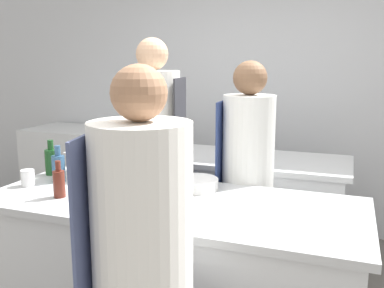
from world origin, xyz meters
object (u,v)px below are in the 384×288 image
(chef_at_stove, at_px, (155,166))
(stockpot, at_px, (152,144))
(chef_at_prep_near, at_px, (143,287))
(bottle_cooking_oil, at_px, (170,200))
(bottle_sauce, at_px, (59,183))
(cup, at_px, (28,178))
(oven_range, at_px, (77,171))
(bowl_mixing_large, at_px, (195,184))
(bottle_water, at_px, (129,203))
(bowl_prep_small, at_px, (115,200))
(bottle_vinegar, at_px, (58,167))
(chef_at_pass_far, at_px, (247,188))
(bottle_wine, at_px, (51,161))
(bottle_olive_oil, at_px, (165,183))

(chef_at_stove, bearing_deg, stockpot, -162.07)
(chef_at_prep_near, xyz_separation_m, bottle_cooking_oil, (-0.10, 0.50, 0.18))
(bottle_sauce, relative_size, cup, 2.10)
(oven_range, height_order, chef_at_stove, chef_at_stove)
(bottle_sauce, bearing_deg, bowl_mixing_large, 32.08)
(bottle_cooking_oil, distance_m, bottle_water, 0.19)
(oven_range, bearing_deg, bottle_sauce, -56.55)
(bowl_prep_small, bearing_deg, bottle_vinegar, 152.50)
(bowl_mixing_large, relative_size, bowl_prep_small, 1.11)
(chef_at_prep_near, height_order, chef_at_pass_far, chef_at_pass_far)
(oven_range, distance_m, bottle_water, 2.81)
(bowl_mixing_large, bearing_deg, chef_at_pass_far, 54.78)
(bottle_water, xyz_separation_m, bowl_mixing_large, (0.12, 0.59, -0.06))
(bottle_cooking_oil, xyz_separation_m, bottle_sauce, (-0.71, 0.08, -0.01))
(bottle_wine, height_order, bottle_sauce, bottle_wine)
(bowl_prep_small, xyz_separation_m, stockpot, (-0.40, 1.28, 0.04))
(chef_at_prep_near, height_order, stockpot, chef_at_prep_near)
(bottle_water, bearing_deg, bottle_sauce, 161.77)
(chef_at_stove, height_order, cup, chef_at_stove)
(bowl_mixing_large, distance_m, cup, 1.03)
(bottle_water, bearing_deg, chef_at_prep_near, -56.03)
(bottle_wine, bearing_deg, bottle_vinegar, -39.41)
(bottle_cooking_oil, height_order, bowl_mixing_large, bottle_cooking_oil)
(bottle_wine, height_order, bowl_mixing_large, bottle_wine)
(chef_at_prep_near, height_order, bottle_cooking_oil, chef_at_prep_near)
(cup, bearing_deg, bowl_prep_small, -12.80)
(chef_at_stove, bearing_deg, oven_range, -136.25)
(chef_at_prep_near, relative_size, chef_at_pass_far, 0.99)
(bottle_olive_oil, relative_size, bottle_wine, 1.12)
(bottle_vinegar, relative_size, stockpot, 0.96)
(chef_at_pass_far, bearing_deg, bottle_water, 157.01)
(chef_at_prep_near, bearing_deg, bottle_cooking_oil, -1.50)
(bottle_wine, relative_size, bottle_water, 1.06)
(bottle_olive_oil, relative_size, bottle_vinegar, 1.14)
(bottle_vinegar, bearing_deg, bowl_mixing_large, 9.97)
(chef_at_pass_far, height_order, bowl_mixing_large, chef_at_pass_far)
(cup, bearing_deg, bottle_wine, 97.77)
(oven_range, height_order, bowl_prep_small, bowl_prep_small)
(bottle_olive_oil, height_order, bowl_mixing_large, bottle_olive_oil)
(bottle_water, distance_m, bowl_mixing_large, 0.61)
(oven_range, height_order, stockpot, stockpot)
(bottle_wine, bearing_deg, bottle_water, -32.23)
(chef_at_prep_near, distance_m, bottle_cooking_oil, 0.54)
(bowl_mixing_large, bearing_deg, bottle_vinegar, -170.03)
(oven_range, xyz_separation_m, chef_at_prep_near, (2.08, -2.50, 0.35))
(bowl_mixing_large, bearing_deg, chef_at_stove, 138.39)
(chef_at_stove, xyz_separation_m, cup, (-0.52, -0.71, 0.04))
(chef_at_stove, relative_size, cup, 18.23)
(chef_at_stove, height_order, chef_at_pass_far, chef_at_stove)
(bottle_sauce, bearing_deg, oven_range, 123.45)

